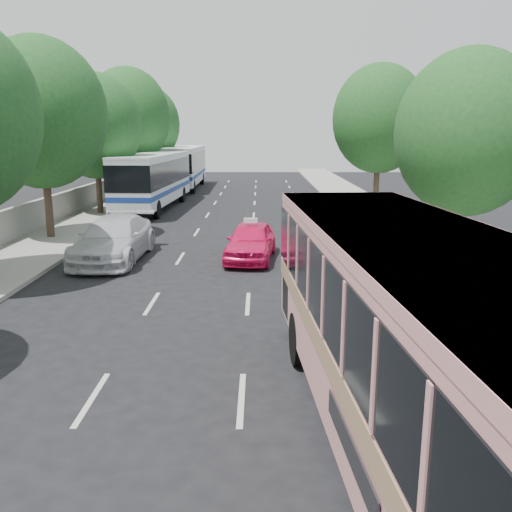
{
  "coord_description": "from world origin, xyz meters",
  "views": [
    {
      "loc": [
        1.34,
        -11.59,
        5.03
      ],
      "look_at": [
        1.25,
        3.46,
        1.6
      ],
      "focal_mm": 38.0,
      "sensor_mm": 36.0,
      "label": 1
    }
  ],
  "objects_px": {
    "tour_coach_front": "(154,176)",
    "pink_bus": "(412,318)",
    "pink_taxi": "(251,241)",
    "white_pickup": "(114,239)",
    "tour_coach_rear": "(185,164)"
  },
  "relations": [
    {
      "from": "tour_coach_front",
      "to": "pink_bus",
      "type": "bearing_deg",
      "value": -68.74
    },
    {
      "from": "pink_taxi",
      "to": "white_pickup",
      "type": "bearing_deg",
      "value": -172.58
    },
    {
      "from": "pink_bus",
      "to": "white_pickup",
      "type": "xyz_separation_m",
      "value": [
        -8.22,
        13.3,
        -1.36
      ]
    },
    {
      "from": "tour_coach_front",
      "to": "tour_coach_rear",
      "type": "relative_size",
      "value": 0.98
    },
    {
      "from": "white_pickup",
      "to": "tour_coach_rear",
      "type": "height_order",
      "value": "tour_coach_rear"
    },
    {
      "from": "pink_taxi",
      "to": "tour_coach_front",
      "type": "relative_size",
      "value": 0.36
    },
    {
      "from": "pink_taxi",
      "to": "pink_bus",
      "type": "bearing_deg",
      "value": -72.18
    },
    {
      "from": "pink_taxi",
      "to": "white_pickup",
      "type": "height_order",
      "value": "white_pickup"
    },
    {
      "from": "tour_coach_front",
      "to": "tour_coach_rear",
      "type": "height_order",
      "value": "tour_coach_rear"
    },
    {
      "from": "tour_coach_front",
      "to": "pink_taxi",
      "type": "bearing_deg",
      "value": -62.96
    },
    {
      "from": "pink_taxi",
      "to": "tour_coach_rear",
      "type": "distance_m",
      "value": 29.58
    },
    {
      "from": "tour_coach_rear",
      "to": "tour_coach_front",
      "type": "bearing_deg",
      "value": -91.58
    },
    {
      "from": "tour_coach_front",
      "to": "tour_coach_rear",
      "type": "xyz_separation_m",
      "value": [
        0.22,
        13.84,
        0.06
      ]
    },
    {
      "from": "pink_taxi",
      "to": "tour_coach_rear",
      "type": "relative_size",
      "value": 0.35
    },
    {
      "from": "tour_coach_rear",
      "to": "pink_bus",
      "type": "bearing_deg",
      "value": -78.33
    }
  ]
}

